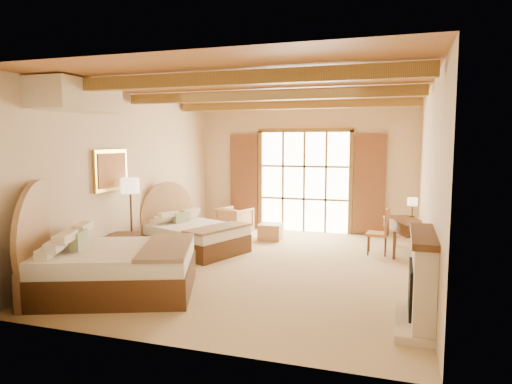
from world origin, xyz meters
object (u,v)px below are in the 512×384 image
at_px(bed_far, 190,234).
at_px(armchair, 235,220).
at_px(bed_near, 106,262).
at_px(desk, 407,235).
at_px(nightstand, 123,250).

height_order(bed_far, armchair, bed_far).
height_order(bed_near, desk, bed_near).
distance_m(bed_far, nightstand, 1.53).
bearing_deg(desk, bed_far, 174.03).
bearing_deg(bed_near, armchair, 65.06).
distance_m(bed_far, desk, 4.45).
bearing_deg(armchair, bed_far, 100.62).
relative_size(bed_far, nightstand, 3.96).
xyz_separation_m(nightstand, armchair, (0.94, 3.34, 0.04)).
distance_m(bed_far, armchair, 2.00).
relative_size(bed_far, desk, 1.69).
bearing_deg(nightstand, armchair, 52.62).
relative_size(bed_near, bed_far, 1.22).
xyz_separation_m(bed_near, armchair, (0.33, 4.70, -0.12)).
relative_size(bed_far, armchair, 3.19).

